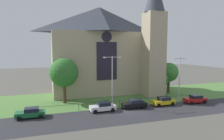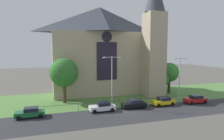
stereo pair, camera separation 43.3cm
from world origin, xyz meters
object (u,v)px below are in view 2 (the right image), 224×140
(parked_car_yellow, at_px, (163,101))
(parked_car_black, at_px, (134,104))
(church_building, at_px, (104,49))
(parked_car_green, at_px, (30,113))
(parked_car_white, at_px, (102,107))
(parked_car_red, at_px, (195,99))
(tree_right_far, at_px, (169,72))
(tree_right_near, at_px, (161,81))
(tree_left_near, at_px, (64,73))
(streetlamp_far, at_px, (180,74))
(streetlamp_near, at_px, (112,75))

(parked_car_yellow, bearing_deg, parked_car_black, -1.30)
(church_building, height_order, parked_car_green, church_building)
(parked_car_white, height_order, parked_car_red, same)
(tree_right_far, xyz_separation_m, parked_car_black, (-12.89, -9.27, -4.07))
(tree_right_near, xyz_separation_m, parked_car_red, (2.88, -7.54, -2.59))
(parked_car_yellow, height_order, parked_car_red, same)
(parked_car_yellow, bearing_deg, tree_left_near, -25.00)
(tree_right_far, height_order, tree_right_near, tree_right_far)
(tree_right_near, distance_m, parked_car_red, 8.47)
(tree_left_near, height_order, tree_right_far, tree_left_near)
(tree_right_far, distance_m, streetlamp_far, 8.33)
(church_building, height_order, parked_car_red, church_building)
(tree_right_near, bearing_deg, parked_car_black, -143.26)
(parked_car_red, bearing_deg, tree_right_near, -67.39)
(parked_car_red, bearing_deg, tree_right_far, -90.78)
(tree_right_far, distance_m, parked_car_yellow, 12.26)
(streetlamp_far, relative_size, parked_car_white, 2.03)
(church_building, distance_m, streetlamp_far, 18.36)
(parked_car_green, xyz_separation_m, parked_car_black, (16.77, -0.12, 0.00))
(church_building, bearing_deg, streetlamp_near, -99.05)
(church_building, relative_size, parked_car_black, 6.09)
(parked_car_green, xyz_separation_m, parked_car_white, (11.07, -0.18, 0.00))
(tree_right_far, xyz_separation_m, streetlamp_far, (-2.80, -7.82, 0.63))
(tree_left_near, distance_m, streetlamp_near, 9.57)
(parked_car_black, distance_m, parked_car_yellow, 5.80)
(streetlamp_far, xyz_separation_m, parked_car_green, (-26.87, -1.32, -4.70))
(tree_right_near, bearing_deg, church_building, 145.04)
(streetlamp_near, bearing_deg, parked_car_white, -144.61)
(tree_right_near, bearing_deg, parked_car_green, -165.05)
(streetlamp_far, bearing_deg, tree_left_near, 165.07)
(tree_right_near, xyz_separation_m, parked_car_white, (-15.30, -7.22, -2.59))
(tree_left_near, bearing_deg, parked_car_green, -128.09)
(tree_left_near, relative_size, parked_car_yellow, 2.00)
(streetlamp_near, xyz_separation_m, parked_car_white, (-2.11, -1.50, -4.93))
(tree_left_near, distance_m, parked_car_black, 14.27)
(streetlamp_far, xyz_separation_m, parked_car_red, (2.38, -1.82, -4.70))
(church_building, relative_size, tree_right_near, 5.23)
(tree_left_near, height_order, parked_car_green, tree_left_near)
(parked_car_black, bearing_deg, parked_car_yellow, -176.21)
(tree_left_near, bearing_deg, streetlamp_far, -14.93)
(church_building, height_order, tree_left_near, church_building)
(parked_car_black, bearing_deg, church_building, -82.05)
(church_building, relative_size, parked_car_green, 6.16)
(streetlamp_near, xyz_separation_m, parked_car_green, (-13.18, -1.32, -4.93))
(church_building, xyz_separation_m, streetlamp_far, (11.54, -13.44, -4.82))
(parked_car_black, bearing_deg, streetlamp_far, -169.46)
(church_building, bearing_deg, streetlamp_far, -49.34)
(parked_car_green, distance_m, parked_car_black, 16.77)
(tree_right_far, height_order, parked_car_red, tree_right_far)
(church_building, distance_m, parked_car_white, 18.22)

